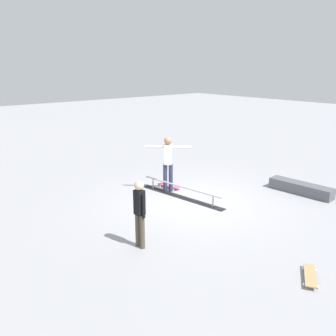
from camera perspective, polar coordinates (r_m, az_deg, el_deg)
name	(u,v)px	position (r m, az deg, el deg)	size (l,w,h in m)	color
ground_plane	(196,202)	(10.43, 4.40, -5.38)	(60.00, 60.00, 0.00)	#9E9EA3
grind_rail	(181,192)	(10.71, 2.04, -3.86)	(3.06, 0.64, 0.37)	black
skate_ledge	(301,188)	(11.76, 20.31, -3.01)	(1.94, 0.45, 0.33)	#595960
skater_main	(168,160)	(10.97, 0.00, 1.26)	(1.03, 1.05, 1.72)	#2D3351
skateboard_main	(169,186)	(11.52, 0.14, -2.84)	(0.82, 0.38, 0.09)	#E05993
bystander_black_shirt	(140,210)	(7.64, -4.53, -6.72)	(0.34, 0.21, 1.50)	brown
loose_skateboard_natural	(310,275)	(7.37, 21.60, -15.54)	(0.59, 0.78, 0.09)	tan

